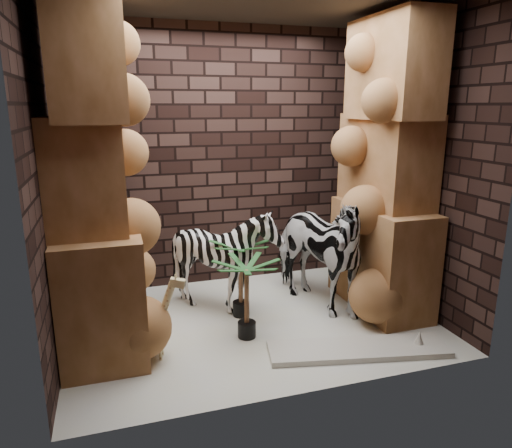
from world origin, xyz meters
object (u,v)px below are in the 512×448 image
object	(u,v)px
zebra_left	(225,264)
palm_back	(247,299)
palm_front	(241,278)
surfboard	(358,349)
zebra_right	(313,240)
giraffe_toy	(147,316)

from	to	relation	value
zebra_left	palm_back	bearing A→B (deg)	-92.36
zebra_left	palm_front	world-z (taller)	zebra_left
palm_back	surfboard	bearing A→B (deg)	-32.82
zebra_left	zebra_right	bearing A→B (deg)	-19.35
giraffe_toy	zebra_right	bearing A→B (deg)	33.57
surfboard	giraffe_toy	bearing A→B (deg)	177.34
zebra_right	palm_front	distance (m)	0.85
giraffe_toy	palm_front	world-z (taller)	palm_front
palm_front	giraffe_toy	bearing A→B (deg)	-150.02
zebra_left	palm_front	distance (m)	0.25
zebra_right	palm_back	distance (m)	1.03
zebra_right	palm_back	size ratio (longest dim) A/B	1.95
zebra_right	zebra_left	size ratio (longest dim) A/B	1.33
zebra_right	palm_front	xyz separation A→B (m)	(-0.78, 0.02, -0.34)
zebra_left	giraffe_toy	distance (m)	1.15
zebra_right	palm_back	xyz separation A→B (m)	(-0.85, -0.44, -0.36)
zebra_left	surfboard	world-z (taller)	zebra_left
giraffe_toy	zebra_left	bearing A→B (deg)	57.66
giraffe_toy	surfboard	distance (m)	1.86
zebra_right	palm_front	world-z (taller)	zebra_right
palm_front	surfboard	xyz separation A→B (m)	(0.79, -1.01, -0.39)
palm_back	surfboard	size ratio (longest dim) A/B	0.48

